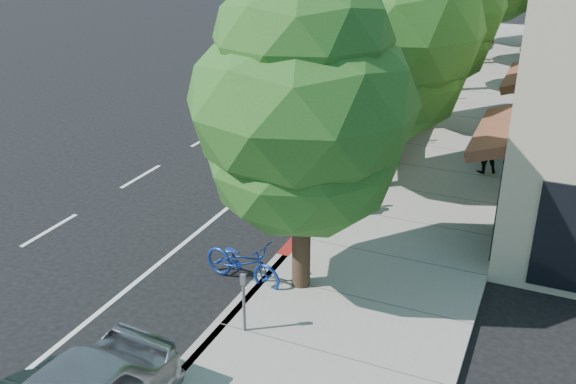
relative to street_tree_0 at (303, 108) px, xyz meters
The scene contains 14 objects.
ground 4.68m from the street_tree_0, 114.23° to the left, with size 120.00×120.00×0.00m, color black.
sidewalk 10.88m from the street_tree_0, 82.03° to the left, with size 4.60×56.00×0.15m, color gray.
curb 10.83m from the street_tree_0, 95.14° to the left, with size 0.30×56.00×0.15m, color #9E998E.
curb_red_segment 5.13m from the street_tree_0, 106.70° to the left, with size 0.32×4.00×0.15m, color maroon.
street_tree_0 is the anchor object (origin of this frame).
street_tree_1 6.02m from the street_tree_0, 90.00° to the left, with size 5.19×5.19×7.63m.
street_tree_2 12.01m from the street_tree_0, 90.00° to the left, with size 4.95×4.95×7.42m.
cyclist 4.93m from the street_tree_0, 100.34° to the left, with size 0.58×0.38×1.58m, color silver.
bicycle 3.84m from the street_tree_0, 169.20° to the right, with size 0.70×2.00×1.05m, color navy.
silver_suv 10.65m from the street_tree_0, 99.92° to the left, with size 3.05×6.61×1.84m, color silver.
dark_sedan 16.80m from the street_tree_0, 98.33° to the left, with size 1.55×4.43×1.46m, color black.
white_pickup 22.19m from the street_tree_0, 94.66° to the left, with size 2.29×5.64×1.64m, color white.
dark_suv_far 27.31m from the street_tree_0, 92.96° to the left, with size 1.84×4.57×1.56m, color black.
pedestrian 9.32m from the street_tree_0, 72.03° to the left, with size 0.74×0.58×1.52m, color black.
Camera 1 is at (5.48, -13.11, 7.66)m, focal length 40.00 mm.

